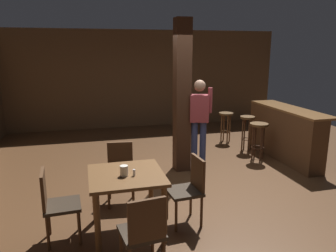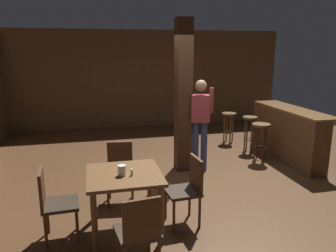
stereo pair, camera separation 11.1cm
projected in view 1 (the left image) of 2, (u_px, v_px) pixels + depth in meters
name	position (u px, v px, depth m)	size (l,w,h in m)	color
ground_plane	(197.00, 181.00, 5.73)	(10.80, 10.80, 0.00)	#4C301C
wall_back	(147.00, 79.00, 9.64)	(8.00, 0.10, 2.80)	brown
pillar	(182.00, 97.00, 6.01)	(0.28, 0.28, 2.80)	#382114
dining_table	(127.00, 184.00, 4.02)	(0.90, 0.90, 0.78)	brown
chair_east	(189.00, 187.00, 4.28)	(0.45, 0.45, 0.89)	#2D2319
chair_south	(144.00, 231.00, 3.23)	(0.47, 0.47, 0.89)	#2D2319
chair_north	(120.00, 170.00, 4.88)	(0.47, 0.47, 0.89)	#2D2319
chair_west	(55.00, 202.00, 3.85)	(0.44, 0.44, 0.89)	#2D2319
napkin_cup	(124.00, 171.00, 3.92)	(0.10, 0.10, 0.13)	silver
salt_shaker	(134.00, 173.00, 3.92)	(0.03, 0.03, 0.08)	silver
standing_person	(199.00, 119.00, 6.04)	(0.47, 0.29, 1.72)	maroon
bar_counter	(284.00, 133.00, 6.85)	(0.56, 2.20, 1.07)	brown
bar_stool_near	(259.00, 132.00, 6.74)	(0.37, 0.37, 0.78)	#4C3319
bar_stool_mid	(247.00, 126.00, 7.35)	(0.32, 0.32, 0.79)	#4C3319
bar_stool_far	(226.00, 120.00, 8.07)	(0.35, 0.35, 0.73)	#4C3319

